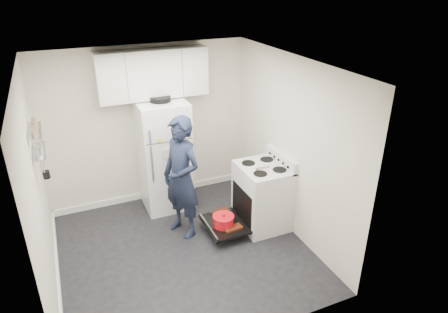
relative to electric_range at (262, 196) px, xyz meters
name	(u,v)px	position (x,y,z in m)	size (l,w,h in m)	color
room	(176,171)	(-1.29, -0.12, 0.74)	(3.21, 3.21, 2.51)	black
electric_range	(262,196)	(0.00, 0.00, 0.00)	(0.66, 0.76, 1.10)	silver
open_oven_door	(224,222)	(-0.60, -0.02, -0.27)	(0.55, 0.72, 0.23)	black
refrigerator	(164,155)	(-1.12, 1.10, 0.40)	(0.72, 0.74, 1.80)	white
upper_cabinets	(153,74)	(-1.16, 1.28, 1.63)	(1.60, 0.33, 0.70)	silver
wall_shelf_rack	(37,141)	(-2.78, 0.34, 1.21)	(0.14, 0.60, 0.61)	#B2B2B7
person	(182,178)	(-1.11, 0.27, 0.41)	(0.64, 0.42, 1.75)	#161D33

